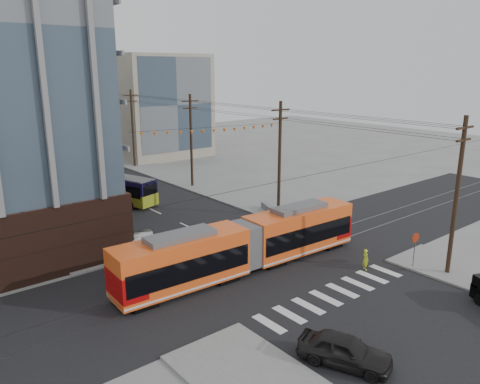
# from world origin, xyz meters

# --- Properties ---
(ground) EXTENTS (160.00, 160.00, 0.00)m
(ground) POSITION_xyz_m (0.00, 0.00, 0.00)
(ground) COLOR slate
(bg_bldg_ne_near) EXTENTS (14.00, 14.00, 16.00)m
(bg_bldg_ne_near) POSITION_xyz_m (16.00, 48.00, 8.00)
(bg_bldg_ne_near) COLOR gray
(bg_bldg_ne_near) RESTS_ON ground
(bg_bldg_ne_far) EXTENTS (16.00, 16.00, 14.00)m
(bg_bldg_ne_far) POSITION_xyz_m (18.00, 68.00, 7.00)
(bg_bldg_ne_far) COLOR #8C99A5
(bg_bldg_ne_far) RESTS_ON ground
(utility_pole_near) EXTENTS (0.30, 0.30, 11.00)m
(utility_pole_near) POSITION_xyz_m (8.50, -6.00, 5.50)
(utility_pole_near) COLOR black
(utility_pole_near) RESTS_ON ground
(utility_pole_far) EXTENTS (0.30, 0.30, 11.00)m
(utility_pole_far) POSITION_xyz_m (8.50, 56.00, 5.50)
(utility_pole_far) COLOR black
(utility_pole_far) RESTS_ON ground
(streetcar) EXTENTS (19.47, 3.56, 3.73)m
(streetcar) POSITION_xyz_m (-1.99, 3.44, 1.87)
(streetcar) COLOR #FB591C
(streetcar) RESTS_ON ground
(city_bus) EXTENTS (5.41, 10.83, 3.01)m
(city_bus) POSITION_xyz_m (-1.55, 25.92, 1.51)
(city_bus) COLOR #150F3A
(city_bus) RESTS_ON ground
(black_sedan) EXTENTS (3.46, 4.87, 1.54)m
(black_sedan) POSITION_xyz_m (-5.30, -8.01, 0.77)
(black_sedan) COLOR black
(black_sedan) RESTS_ON ground
(parked_car_silver) EXTENTS (3.39, 4.98, 1.55)m
(parked_car_silver) POSITION_xyz_m (-5.82, 11.55, 0.78)
(parked_car_silver) COLOR #A9A9A9
(parked_car_silver) RESTS_ON ground
(parked_car_white) EXTENTS (2.54, 4.98, 1.38)m
(parked_car_white) POSITION_xyz_m (-6.06, 17.37, 0.69)
(parked_car_white) COLOR #BEB3B3
(parked_car_white) RESTS_ON ground
(parked_car_grey) EXTENTS (2.80, 5.44, 1.47)m
(parked_car_grey) POSITION_xyz_m (-5.31, 25.33, 0.73)
(parked_car_grey) COLOR #56575B
(parked_car_grey) RESTS_ON ground
(pedestrian) EXTENTS (0.55, 0.66, 1.54)m
(pedestrian) POSITION_xyz_m (4.66, -1.92, 0.77)
(pedestrian) COLOR #C1DA26
(pedestrian) RESTS_ON ground
(stop_sign) EXTENTS (0.84, 0.84, 2.49)m
(stop_sign) POSITION_xyz_m (7.58, -3.91, 1.25)
(stop_sign) COLOR #9E260B
(stop_sign) RESTS_ON ground
(jersey_barrier) EXTENTS (2.29, 3.99, 0.79)m
(jersey_barrier) POSITION_xyz_m (8.30, 11.87, 0.39)
(jersey_barrier) COLOR slate
(jersey_barrier) RESTS_ON ground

